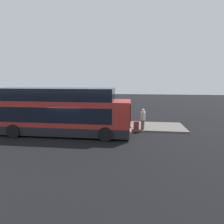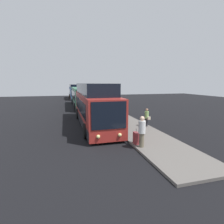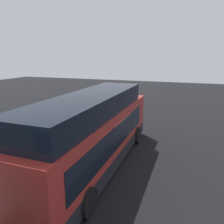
% 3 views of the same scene
% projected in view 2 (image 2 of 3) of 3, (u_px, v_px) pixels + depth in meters
% --- Properties ---
extents(ground, '(80.00, 80.00, 0.00)m').
position_uv_depth(ground, '(93.00, 127.00, 15.69)').
color(ground, black).
extents(platform, '(20.00, 3.27, 0.14)m').
position_uv_depth(platform, '(127.00, 124.00, 16.51)').
color(platform, '#605B56').
rests_on(platform, ground).
extents(bus_lead, '(11.38, 2.84, 3.86)m').
position_uv_depth(bus_lead, '(94.00, 107.00, 16.24)').
color(bus_lead, maroon).
rests_on(bus_lead, ground).
extents(bus_second, '(12.59, 2.74, 3.08)m').
position_uv_depth(bus_second, '(81.00, 97.00, 28.93)').
color(bus_second, '#2D704C').
rests_on(bus_second, ground).
extents(bus_third, '(10.52, 2.88, 3.49)m').
position_uv_depth(bus_third, '(75.00, 92.00, 43.08)').
color(bus_third, '#33518C').
rests_on(bus_third, ground).
extents(passenger_boarding, '(0.59, 0.59, 1.87)m').
position_uv_depth(passenger_boarding, '(142.00, 130.00, 10.26)').
color(passenger_boarding, '#6B604C').
rests_on(passenger_boarding, platform).
extents(passenger_waiting, '(0.59, 0.46, 1.57)m').
position_uv_depth(passenger_waiting, '(147.00, 117.00, 15.21)').
color(passenger_waiting, '#2D2D33').
rests_on(passenger_waiting, platform).
extents(suitcase, '(0.47, 0.25, 0.99)m').
position_uv_depth(suitcase, '(136.00, 138.00, 10.89)').
color(suitcase, maroon).
rests_on(suitcase, platform).
extents(sign_post, '(0.10, 0.85, 2.46)m').
position_uv_depth(sign_post, '(116.00, 104.00, 17.96)').
color(sign_post, '#4C4C51').
rests_on(sign_post, platform).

